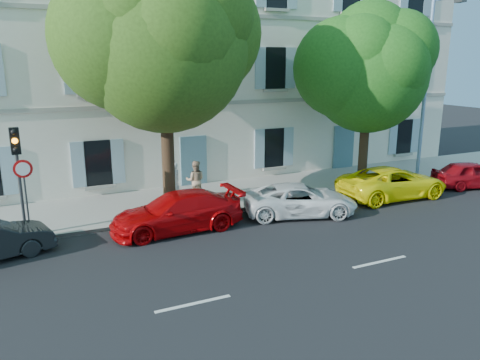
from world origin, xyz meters
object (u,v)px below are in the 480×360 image
pedestrian_a (174,182)px  pedestrian_b (195,180)px  traffic_light (17,159)px  car_red_coupe (177,212)px  street_lamp (429,82)px  road_sign (24,181)px  car_yellow_supercar (393,182)px  car_red_hatchback (472,174)px  tree_right (368,75)px  car_white_coupe (300,200)px  tree_left (164,48)px

pedestrian_a → pedestrian_b: 0.91m
traffic_light → car_red_coupe: bearing=-13.9°
street_lamp → road_sign: bearing=-179.8°
street_lamp → pedestrian_a: size_ratio=5.16×
car_red_coupe → car_yellow_supercar: (9.99, -0.02, 0.00)m
car_red_hatchback → tree_right: tree_right is taller
pedestrian_a → traffic_light: bearing=-6.5°
car_red_coupe → traffic_light: 5.55m
car_white_coupe → car_red_hatchback: (9.74, 0.05, 0.02)m
car_red_coupe → car_white_coupe: bearing=84.2°
street_lamp → tree_left: bearing=177.2°
car_yellow_supercar → road_sign: road_sign is taller
tree_left → tree_right: 9.42m
road_sign → pedestrian_a: (5.72, 1.88, -1.08)m
pedestrian_a → tree_right: bearing=145.9°
pedestrian_b → car_yellow_supercar: bearing=-178.3°
tree_right → street_lamp: (3.34, -0.36, -0.35)m
street_lamp → pedestrian_b: (-11.26, 1.58, -4.00)m
tree_left → pedestrian_a: bearing=64.7°
road_sign → street_lamp: street_lamp is taller
car_red_hatchback → pedestrian_b: bearing=91.8°
car_white_coupe → traffic_light: bearing=98.8°
car_red_hatchback → road_sign: 19.64m
traffic_light → road_sign: (0.14, 0.05, -0.79)m
street_lamp → car_white_coupe: bearing=-168.1°
tree_left → street_lamp: size_ratio=1.14×
car_red_coupe → pedestrian_a: (0.88, 3.15, 0.29)m
car_red_hatchback → street_lamp: 4.95m
car_red_coupe → pedestrian_a: pedestrian_a is taller
road_sign → car_yellow_supercar: bearing=-5.0°
traffic_light → street_lamp: (17.98, 0.11, 2.15)m
car_yellow_supercar → tree_left: 11.40m
car_yellow_supercar → pedestrian_b: pedestrian_b is taller
car_white_coupe → tree_right: 6.99m
tree_right → pedestrian_a: 9.92m
street_lamp → pedestrian_a: (-12.13, 1.82, -4.02)m
car_red_hatchback → street_lamp: (-1.68, 1.65, 4.35)m
road_sign → pedestrian_a: 6.11m
car_red_coupe → road_sign: size_ratio=1.80×
traffic_light → car_yellow_supercar: bearing=-4.8°
car_red_coupe → street_lamp: size_ratio=0.56×
tree_right → road_sign: bearing=-178.3°
traffic_light → road_sign: 0.80m
tree_left → car_red_coupe: bearing=-99.1°
car_yellow_supercar → traffic_light: size_ratio=1.34×
tree_left → traffic_light: tree_left is taller
traffic_light → tree_left: bearing=7.8°
car_red_coupe → car_red_hatchback: 14.69m
car_white_coupe → road_sign: size_ratio=1.70×
tree_left → pedestrian_b: bearing=33.7°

